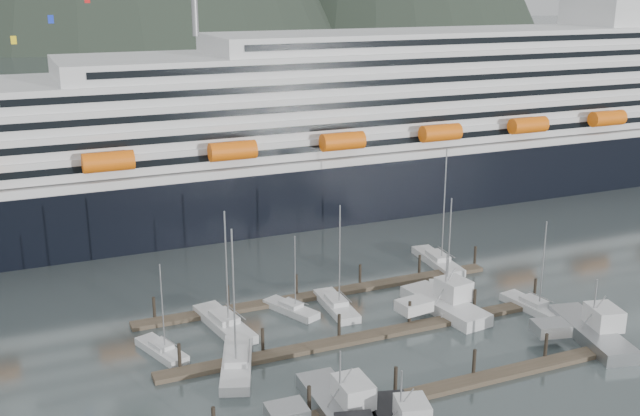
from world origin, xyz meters
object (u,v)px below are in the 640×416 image
at_px(sailboat_b, 237,365).
at_px(sailboat_g, 438,261).
at_px(sailboat_c, 336,306).
at_px(trawler_a, 338,409).
at_px(sailboat_h, 533,307).
at_px(cruise_ship, 411,131).
at_px(sailboat_a, 162,351).
at_px(sailboat_d, 445,299).
at_px(sailboat_e, 224,324).
at_px(trawler_d, 590,331).
at_px(trawler_e, 444,304).
at_px(sailboat_f, 291,309).

distance_m(sailboat_b, sailboat_g, 39.36).
height_order(sailboat_c, trawler_a, sailboat_c).
bearing_deg(sailboat_h, cruise_ship, -21.57).
relative_size(sailboat_a, sailboat_h, 0.90).
height_order(sailboat_a, sailboat_d, sailboat_d).
bearing_deg(sailboat_e, sailboat_g, -85.82).
bearing_deg(sailboat_h, sailboat_c, 58.22).
xyz_separation_m(sailboat_a, trawler_d, (44.85, -15.38, 0.59)).
bearing_deg(sailboat_d, sailboat_h, -102.45).
height_order(sailboat_b, sailboat_d, sailboat_b).
height_order(trawler_a, trawler_e, trawler_e).
relative_size(sailboat_c, sailboat_e, 0.94).
xyz_separation_m(sailboat_c, trawler_a, (-9.77, -21.86, 0.51)).
xyz_separation_m(sailboat_b, trawler_d, (38.37, -9.09, 0.52)).
xyz_separation_m(sailboat_c, sailboat_g, (19.59, 8.33, 0.03)).
relative_size(sailboat_a, sailboat_d, 0.76).
height_order(sailboat_b, sailboat_e, sailboat_b).
bearing_deg(trawler_a, sailboat_c, -22.45).
height_order(sailboat_c, sailboat_e, sailboat_e).
distance_m(sailboat_d, trawler_d, 17.75).
bearing_deg(sailboat_c, sailboat_d, -101.50).
relative_size(sailboat_a, sailboat_g, 0.62).
xyz_separation_m(sailboat_b, trawler_e, (27.31, 3.68, 0.55)).
bearing_deg(trawler_d, sailboat_g, 19.59).
bearing_deg(sailboat_c, sailboat_a, 100.98).
height_order(sailboat_e, sailboat_f, sailboat_e).
relative_size(sailboat_d, sailboat_f, 1.39).
distance_m(sailboat_b, sailboat_d, 29.50).
bearing_deg(sailboat_f, sailboat_g, -97.52).
relative_size(sailboat_a, trawler_a, 0.80).
height_order(cruise_ship, sailboat_f, cruise_ship).
distance_m(sailboat_d, trawler_e, 2.80).
height_order(sailboat_f, sailboat_g, sailboat_g).
bearing_deg(trawler_a, sailboat_a, 34.78).
bearing_deg(sailboat_h, sailboat_f, 59.97).
distance_m(cruise_ship, sailboat_b, 74.01).
distance_m(cruise_ship, trawler_a, 79.93).
bearing_deg(sailboat_h, trawler_e, 60.42).
relative_size(sailboat_h, trawler_e, 0.93).
bearing_deg(trawler_a, sailboat_b, 26.52).
bearing_deg(trawler_a, sailboat_g, -42.57).
distance_m(sailboat_f, trawler_d, 34.51).
relative_size(sailboat_e, sailboat_h, 1.24).
xyz_separation_m(sailboat_a, sailboat_e, (8.00, 3.48, 0.06)).
bearing_deg(trawler_a, sailboat_e, 12.49).
height_order(sailboat_a, sailboat_h, sailboat_h).
bearing_deg(trawler_e, sailboat_d, -43.07).
height_order(sailboat_e, sailboat_g, sailboat_g).
height_order(sailboat_e, trawler_d, sailboat_e).
bearing_deg(sailboat_b, cruise_ship, -24.25).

